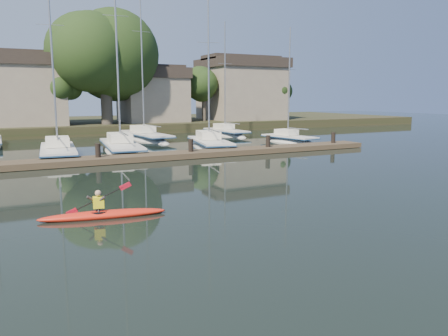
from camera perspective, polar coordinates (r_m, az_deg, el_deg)
name	(u,v)px	position (r m, az deg, el deg)	size (l,w,h in m)	color
ground	(265,212)	(15.33, 5.32, -5.77)	(160.00, 160.00, 0.00)	black
kayak	(103,213)	(15.08, -15.57, -5.70)	(4.18, 1.21, 1.32)	red
dock	(147,157)	(27.93, -10.04, 1.44)	(34.00, 2.00, 1.80)	brown
sailboat_1	(59,160)	(31.06, -20.79, 1.01)	(2.98, 9.14, 14.68)	silver
sailboat_2	(121,155)	(32.38, -13.25, 1.68)	(3.27, 10.05, 16.33)	silver
sailboat_3	(210,151)	(34.00, -1.87, 2.28)	(3.92, 8.88, 13.87)	silver
sailboat_4	(289,144)	(38.80, 8.49, 3.11)	(3.05, 6.68, 10.95)	silver
sailboat_6	(146,142)	(41.13, -10.21, 3.39)	(3.06, 10.60, 16.63)	silver
sailboat_7	(226,137)	(45.01, 0.26, 4.05)	(2.44, 7.88, 12.56)	silver
shore	(94,103)	(53.67, -16.65, 8.18)	(90.00, 25.25, 12.75)	black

